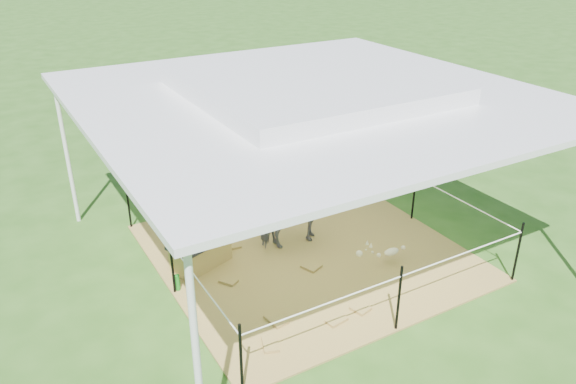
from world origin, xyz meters
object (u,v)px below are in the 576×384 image
picnic_table_far (300,73)px  distant_person (222,95)px  trash_barrel (295,105)px  green_bottle (178,282)px  pony (297,217)px  foal (392,250)px  woman (204,210)px  picnic_table_near (210,100)px  straw_bale (201,254)px

picnic_table_far → distant_person: 4.33m
trash_barrel → picnic_table_far: (2.23, 3.41, -0.10)m
green_bottle → pony: 2.21m
foal → picnic_table_far: 11.21m
trash_barrel → distant_person: bearing=139.9°
foal → distant_person: size_ratio=0.63×
woman → picnic_table_far: bearing=121.4°
green_bottle → picnic_table_far: 12.04m
pony → foal: 1.59m
foal → picnic_table_near: bearing=83.9°
picnic_table_far → picnic_table_near: bearing=-140.4°
foal → distant_person: 8.19m
woman → picnic_table_far: (7.04, 8.81, -0.60)m
trash_barrel → distant_person: distant_person is taller
pony → distant_person: size_ratio=0.94×
foal → distant_person: bearing=82.4°
woman → foal: 2.98m
straw_bale → trash_barrel: trash_barrel is taller
woman → trash_barrel: bearing=118.3°
trash_barrel → straw_bale: bearing=-132.3°
straw_bale → woman: 0.75m
straw_bale → woman: woman is taller
straw_bale → picnic_table_near: size_ratio=0.44×
straw_bale → picnic_table_far: size_ratio=0.51×
foal → straw_bale: bearing=148.9°
picnic_table_near → picnic_table_far: (3.95, 1.67, -0.06)m
green_bottle → distant_person: 8.17m
pony → picnic_table_far: pony is taller
pony → picnic_table_far: (5.52, 9.04, -0.17)m
straw_bale → picnic_table_far: picnic_table_far is taller
picnic_table_near → picnic_table_far: 4.29m
pony → foal: bearing=-138.3°
woman → green_bottle: 1.14m
woman → straw_bale: bearing=-110.0°
straw_bale → distant_person: (3.37, 6.70, 0.42)m
foal → picnic_table_far: (4.53, 10.26, 0.11)m
woman → pony: bearing=61.7°
straw_bale → distant_person: distant_person is taller
straw_bale → pony: bearing=-7.8°
pony → picnic_table_far: size_ratio=0.69×
straw_bale → trash_barrel: size_ratio=0.97×
distant_person → straw_bale: bearing=79.3°
woman → distant_person: 7.46m
woman → trash_barrel: (4.81, 5.40, -0.51)m
pony → green_bottle: bearing=98.6°
green_bottle → foal: size_ratio=0.31×
straw_bale → foal: foal is taller
green_bottle → distant_person: bearing=61.3°
straw_bale → picnic_table_near: picnic_table_near is taller
woman → trash_barrel: woman is taller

